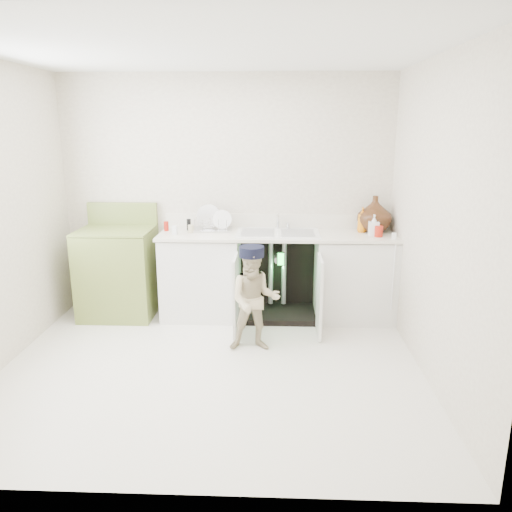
{
  "coord_description": "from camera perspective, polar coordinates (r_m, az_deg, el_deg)",
  "views": [
    {
      "loc": [
        0.53,
        -3.81,
        1.98
      ],
      "look_at": [
        0.35,
        0.7,
        0.79
      ],
      "focal_mm": 35.0,
      "sensor_mm": 36.0,
      "label": 1
    }
  ],
  "objects": [
    {
      "name": "counter_run",
      "position": [
        5.24,
        2.97,
        -1.83
      ],
      "size": [
        2.44,
        1.02,
        1.27
      ],
      "color": "silver",
      "rests_on": "ground"
    },
    {
      "name": "repair_worker",
      "position": [
        4.44,
        -0.17,
        -4.9
      ],
      "size": [
        0.51,
        0.69,
        0.96
      ],
      "rotation": [
        0.0,
        0.0,
        0.06
      ],
      "color": "#C9B890",
      "rests_on": "ground"
    },
    {
      "name": "room_shell",
      "position": [
        3.91,
        -5.49,
        3.96
      ],
      "size": [
        6.0,
        5.5,
        1.26
      ],
      "color": "beige",
      "rests_on": "ground"
    },
    {
      "name": "ground",
      "position": [
        4.33,
        -5.08,
        -12.53
      ],
      "size": [
        3.5,
        3.5,
        0.0
      ],
      "primitive_type": "plane",
      "color": "silver",
      "rests_on": "ground"
    },
    {
      "name": "avocado_stove",
      "position": [
        5.47,
        -15.46,
        -1.67
      ],
      "size": [
        0.75,
        0.65,
        1.17
      ],
      "color": "olive",
      "rests_on": "ground"
    }
  ]
}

